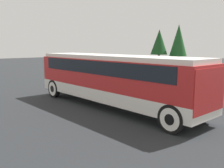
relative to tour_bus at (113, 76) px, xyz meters
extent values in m
plane|color=#26282B|center=(-0.10, 0.00, -1.79)|extent=(120.00, 120.00, 0.00)
cube|color=silver|center=(-0.10, 0.00, -0.96)|extent=(11.44, 2.44, 0.66)
cube|color=red|center=(-0.10, 0.00, 0.15)|extent=(11.44, 2.44, 1.55)
cube|color=black|center=(-0.10, 0.00, 0.52)|extent=(10.07, 2.48, 0.70)
cube|color=silver|center=(-0.10, 0.00, 1.03)|extent=(11.22, 2.25, 0.22)
cube|color=red|center=(5.48, 0.00, -0.07)|extent=(0.36, 2.34, 1.77)
cylinder|color=black|center=(4.68, -1.11, -1.20)|extent=(1.18, 0.28, 1.18)
cylinder|color=silver|center=(4.68, -1.11, -1.20)|extent=(0.92, 0.30, 0.92)
cylinder|color=black|center=(4.68, -1.11, -1.20)|extent=(0.45, 0.32, 0.45)
cylinder|color=black|center=(4.68, 1.11, -1.20)|extent=(1.18, 0.28, 1.18)
cylinder|color=silver|center=(4.68, 1.11, -1.20)|extent=(0.92, 0.30, 0.92)
cylinder|color=black|center=(4.68, 1.11, -1.20)|extent=(0.45, 0.32, 0.45)
cylinder|color=black|center=(-4.70, -1.11, -1.20)|extent=(1.18, 0.28, 1.18)
cylinder|color=silver|center=(-4.70, -1.11, -1.20)|extent=(0.92, 0.30, 0.92)
cylinder|color=black|center=(-4.70, -1.11, -1.20)|extent=(0.45, 0.32, 0.45)
cylinder|color=black|center=(-4.70, 1.11, -1.20)|extent=(1.18, 0.28, 1.18)
cylinder|color=silver|center=(-4.70, 1.11, -1.20)|extent=(0.92, 0.30, 0.92)
cylinder|color=black|center=(-4.70, 1.11, -1.20)|extent=(0.45, 0.32, 0.45)
cube|color=#7A6B5B|center=(-5.87, 6.28, -1.23)|extent=(4.26, 1.72, 0.62)
cube|color=black|center=(-6.04, 6.28, -0.66)|extent=(2.22, 1.55, 0.52)
cylinder|color=black|center=(-4.22, 5.51, -1.45)|extent=(0.68, 0.22, 0.68)
cylinder|color=black|center=(-4.22, 5.51, -1.45)|extent=(0.26, 0.26, 0.26)
cylinder|color=black|center=(-4.22, 7.05, -1.45)|extent=(0.68, 0.22, 0.68)
cylinder|color=black|center=(-4.22, 7.05, -1.45)|extent=(0.26, 0.26, 0.26)
cylinder|color=black|center=(-7.53, 5.51, -1.45)|extent=(0.68, 0.22, 0.68)
cylinder|color=black|center=(-7.53, 5.51, -1.45)|extent=(0.26, 0.26, 0.26)
cylinder|color=black|center=(-7.53, 7.05, -1.45)|extent=(0.68, 0.22, 0.68)
cylinder|color=black|center=(-7.53, 7.05, -1.45)|extent=(0.26, 0.26, 0.26)
cube|color=maroon|center=(-0.66, 5.62, -1.24)|extent=(4.70, 1.79, 0.57)
cube|color=black|center=(-0.85, 5.62, -0.69)|extent=(2.45, 1.61, 0.53)
cylinder|color=black|center=(1.19, 4.81, -1.44)|extent=(0.71, 0.22, 0.71)
cylinder|color=black|center=(1.19, 4.81, -1.44)|extent=(0.27, 0.26, 0.27)
cylinder|color=black|center=(1.19, 6.42, -1.44)|extent=(0.71, 0.22, 0.71)
cylinder|color=black|center=(1.19, 6.42, -1.44)|extent=(0.27, 0.26, 0.27)
cylinder|color=black|center=(-2.52, 4.81, -1.44)|extent=(0.71, 0.22, 0.71)
cylinder|color=black|center=(-2.52, 4.81, -1.44)|extent=(0.27, 0.26, 0.27)
cylinder|color=black|center=(-2.52, 6.42, -1.44)|extent=(0.71, 0.22, 0.71)
cylinder|color=black|center=(-2.52, 6.42, -1.44)|extent=(0.27, 0.26, 0.27)
cylinder|color=brown|center=(-11.19, 23.02, -0.84)|extent=(0.28, 0.28, 1.90)
cone|color=#1E5123|center=(-11.19, 23.02, 2.45)|extent=(2.54, 2.54, 4.66)
cylinder|color=brown|center=(-12.77, 20.47, -0.70)|extent=(0.28, 0.28, 2.18)
cone|color=#19471E|center=(-12.77, 20.47, 2.19)|extent=(2.47, 2.47, 3.61)
camera|label=1|loc=(10.21, -9.16, 1.65)|focal=40.00mm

